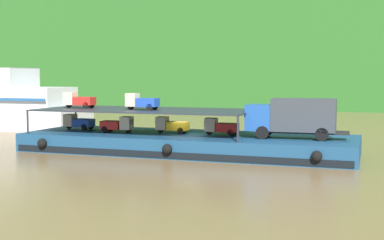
% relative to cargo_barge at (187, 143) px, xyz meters
% --- Properties ---
extents(ground_plane, '(400.00, 400.00, 0.00)m').
position_rel_cargo_barge_xyz_m(ground_plane, '(0.00, 0.03, -0.75)').
color(ground_plane, brown).
extents(cargo_barge, '(27.48, 9.18, 1.50)m').
position_rel_cargo_barge_xyz_m(cargo_barge, '(0.00, 0.00, 0.00)').
color(cargo_barge, navy).
rests_on(cargo_barge, ground).
extents(covered_lorry, '(7.91, 2.50, 3.10)m').
position_rel_cargo_barge_xyz_m(covered_lorry, '(8.76, -0.18, 2.44)').
color(covered_lorry, '#1E4C99').
rests_on(covered_lorry, cargo_barge).
extents(cargo_rack, '(18.28, 7.77, 2.00)m').
position_rel_cargo_barge_xyz_m(cargo_rack, '(-3.80, 0.03, 2.69)').
color(cargo_rack, '#232833').
rests_on(cargo_rack, cargo_barge).
extents(mini_truck_lower_stern, '(2.77, 1.25, 1.38)m').
position_rel_cargo_barge_xyz_m(mini_truck_lower_stern, '(-10.62, 0.55, 1.44)').
color(mini_truck_lower_stern, '#1E47B7').
rests_on(mini_truck_lower_stern, cargo_barge).
extents(mini_truck_lower_aft, '(2.77, 1.26, 1.38)m').
position_rel_cargo_barge_xyz_m(mini_truck_lower_aft, '(-6.10, -0.57, 1.44)').
color(mini_truck_lower_aft, red).
rests_on(mini_truck_lower_aft, cargo_barge).
extents(mini_truck_lower_mid, '(2.77, 1.25, 1.38)m').
position_rel_cargo_barge_xyz_m(mini_truck_lower_mid, '(-1.50, 0.34, 1.44)').
color(mini_truck_lower_mid, gold).
rests_on(mini_truck_lower_mid, cargo_barge).
extents(mini_truck_lower_fore, '(2.75, 1.22, 1.38)m').
position_rel_cargo_barge_xyz_m(mini_truck_lower_fore, '(2.80, 0.40, 1.44)').
color(mini_truck_lower_fore, red).
rests_on(mini_truck_lower_fore, cargo_barge).
extents(mini_truck_upper_stern, '(2.78, 1.26, 1.38)m').
position_rel_cargo_barge_xyz_m(mini_truck_upper_stern, '(-10.08, -0.19, 3.44)').
color(mini_truck_upper_stern, red).
rests_on(mini_truck_upper_stern, cargo_rack).
extents(mini_truck_upper_mid, '(2.75, 1.22, 1.38)m').
position_rel_cargo_barge_xyz_m(mini_truck_upper_mid, '(-3.77, -0.72, 3.44)').
color(mini_truck_upper_mid, '#1E47B7').
rests_on(mini_truck_upper_mid, cargo_rack).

